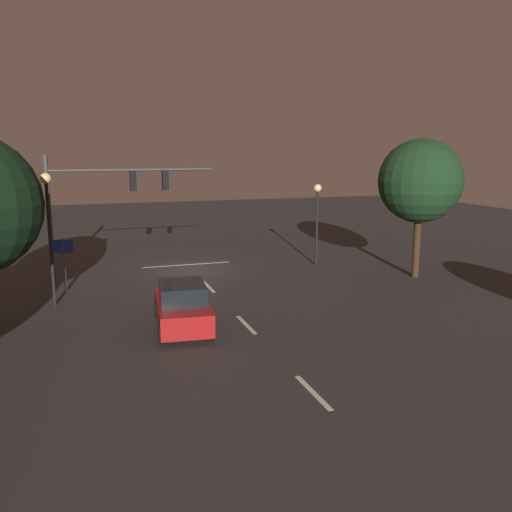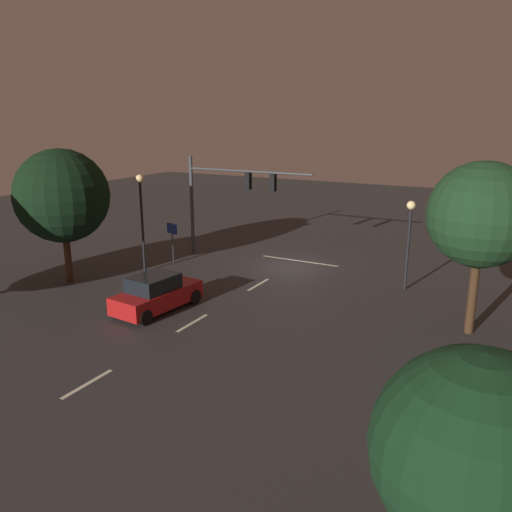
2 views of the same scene
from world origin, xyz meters
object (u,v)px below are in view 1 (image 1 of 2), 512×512
(traffic_signal_assembly, at_px, (106,193))
(route_sign, at_px, (64,254))
(car_approaching, at_px, (182,306))
(street_lamp_right_kerb, at_px, (48,215))
(street_lamp_left_kerb, at_px, (317,208))
(tree_left_near, at_px, (420,181))

(traffic_signal_assembly, xyz_separation_m, route_sign, (2.16, 2.97, -2.47))
(car_approaching, bearing_deg, street_lamp_right_kerb, -44.86)
(street_lamp_left_kerb, distance_m, tree_left_near, 5.83)
(street_lamp_right_kerb, bearing_deg, car_approaching, 135.14)
(street_lamp_left_kerb, xyz_separation_m, street_lamp_right_kerb, (13.82, 3.87, 0.57))
(street_lamp_left_kerb, bearing_deg, tree_left_near, 129.90)
(traffic_signal_assembly, xyz_separation_m, car_approaching, (-1.99, 9.63, -3.47))
(route_sign, bearing_deg, car_approaching, 121.94)
(tree_left_near, bearing_deg, street_lamp_right_kerb, -1.40)
(street_lamp_left_kerb, xyz_separation_m, tree_left_near, (-3.59, 4.29, 1.64))
(car_approaching, bearing_deg, street_lamp_left_kerb, -137.77)
(route_sign, distance_m, tree_left_near, 17.46)
(car_approaching, bearing_deg, tree_left_near, -162.25)
(traffic_signal_assembly, relative_size, street_lamp_right_kerb, 1.53)
(street_lamp_left_kerb, relative_size, tree_left_near, 0.65)
(street_lamp_right_kerb, bearing_deg, route_sign, -101.07)
(car_approaching, xyz_separation_m, street_lamp_left_kerb, (-9.26, -8.41, 2.45))
(traffic_signal_assembly, bearing_deg, street_lamp_left_kerb, 173.82)
(street_lamp_right_kerb, bearing_deg, tree_left_near, 178.60)
(street_lamp_left_kerb, relative_size, street_lamp_right_kerb, 0.83)
(street_lamp_right_kerb, relative_size, tree_left_near, 0.79)
(street_lamp_right_kerb, xyz_separation_m, tree_left_near, (-17.41, 0.42, 1.07))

